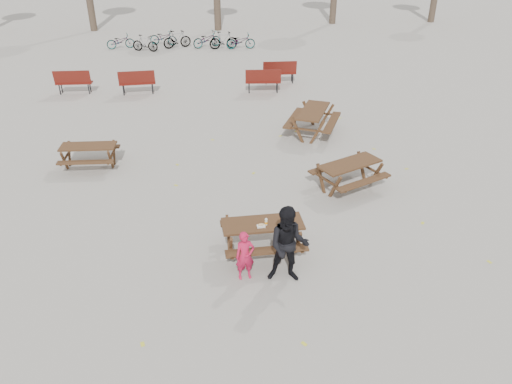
{
  "coord_description": "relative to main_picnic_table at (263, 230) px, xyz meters",
  "views": [
    {
      "loc": [
        -1.52,
        -9.14,
        6.79
      ],
      "look_at": [
        0.0,
        1.0,
        1.0
      ],
      "focal_mm": 35.0,
      "sensor_mm": 36.0,
      "label": 1
    }
  ],
  "objects": [
    {
      "name": "park_bench_row",
      "position": [
        -1.22,
        12.08,
        -0.07
      ],
      "size": [
        10.45,
        1.8,
        1.03
      ],
      "color": "maroon",
      "rests_on": "ground"
    },
    {
      "name": "child",
      "position": [
        -0.51,
        -0.86,
        -0.03
      ],
      "size": [
        0.43,
        0.31,
        1.12
      ],
      "primitive_type": "imported",
      "rotation": [
        0.0,
        0.0,
        0.11
      ],
      "color": "#C31841",
      "rests_on": "ground"
    },
    {
      "name": "main_picnic_table",
      "position": [
        0.0,
        0.0,
        0.0
      ],
      "size": [
        1.8,
        1.45,
        0.78
      ],
      "color": "#331E12",
      "rests_on": "ground"
    },
    {
      "name": "soda_bottle",
      "position": [
        0.06,
        -0.09,
        0.26
      ],
      "size": [
        0.07,
        0.07,
        0.17
      ],
      "color": "silver",
      "rests_on": "main_picnic_table"
    },
    {
      "name": "food_tray",
      "position": [
        -0.06,
        -0.16,
        0.21
      ],
      "size": [
        0.18,
        0.11,
        0.03
      ],
      "primitive_type": "cube",
      "color": "white",
      "rests_on": "main_picnic_table"
    },
    {
      "name": "picnic_table_far",
      "position": [
        2.81,
        6.58,
        -0.15
      ],
      "size": [
        2.35,
        2.52,
        0.87
      ],
      "primitive_type": null,
      "rotation": [
        0.0,
        0.0,
        1.11
      ],
      "color": "#331E12",
      "rests_on": "ground"
    },
    {
      "name": "picnic_table_north",
      "position": [
        -4.47,
        5.06,
        -0.24
      ],
      "size": [
        1.73,
        1.44,
        0.7
      ],
      "primitive_type": null,
      "rotation": [
        0.0,
        0.0,
        -0.09
      ],
      "color": "#331E12",
      "rests_on": "ground"
    },
    {
      "name": "ground",
      "position": [
        0.0,
        0.0,
        -0.59
      ],
      "size": [
        80.0,
        80.0,
        0.0
      ],
      "primitive_type": "plane",
      "color": "gray",
      "rests_on": "ground"
    },
    {
      "name": "fallen_leaves",
      "position": [
        0.5,
        2.5,
        -0.58
      ],
      "size": [
        11.0,
        11.0,
        0.01
      ],
      "primitive_type": null,
      "color": "gold",
      "rests_on": "ground"
    },
    {
      "name": "picnic_table_east",
      "position": [
        2.85,
        2.62,
        -0.2
      ],
      "size": [
        2.22,
        2.04,
        0.77
      ],
      "primitive_type": null,
      "rotation": [
        0.0,
        0.0,
        0.41
      ],
      "color": "#331E12",
      "rests_on": "ground"
    },
    {
      "name": "bread_roll",
      "position": [
        -0.06,
        -0.16,
        0.25
      ],
      "size": [
        0.14,
        0.06,
        0.05
      ],
      "primitive_type": "ellipsoid",
      "color": "tan",
      "rests_on": "food_tray"
    },
    {
      "name": "adult",
      "position": [
        0.36,
        -1.05,
        0.28
      ],
      "size": [
        0.97,
        0.83,
        1.74
      ],
      "primitive_type": "imported",
      "rotation": [
        0.0,
        0.0,
        -0.22
      ],
      "color": "black",
      "rests_on": "ground"
    },
    {
      "name": "bicycle_row",
      "position": [
        -1.21,
        19.83,
        -0.14
      ],
      "size": [
        8.3,
        2.41,
        0.97
      ],
      "color": "black",
      "rests_on": "ground"
    }
  ]
}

